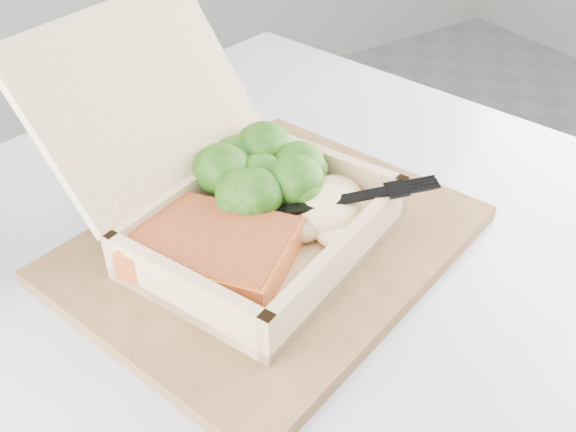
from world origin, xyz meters
TOP-DOWN VIEW (x-y plane):
  - cafe_table at (-0.12, 0.35)m, footprint 0.95×0.95m
  - serving_tray at (-0.11, 0.40)m, footprint 0.39×0.35m
  - takeout_container at (-0.13, 0.43)m, footprint 0.28×0.31m
  - salmon_fillet at (-0.17, 0.39)m, footprint 0.15×0.15m
  - broccoli_pile at (-0.09, 0.44)m, footprint 0.12×0.12m
  - mashed_potatoes at (-0.07, 0.38)m, footprint 0.09×0.08m
  - plastic_fork at (-0.09, 0.38)m, footprint 0.14×0.08m
  - receipt at (-0.11, 0.58)m, footprint 0.10×0.16m

SIDE VIEW (x-z plane):
  - cafe_table at x=-0.12m, z-range 0.17..0.89m
  - receipt at x=-0.11m, z-range 0.72..0.72m
  - serving_tray at x=-0.11m, z-range 0.72..0.73m
  - salmon_fillet at x=-0.17m, z-range 0.74..0.77m
  - mashed_potatoes at x=-0.07m, z-range 0.74..0.78m
  - broccoli_pile at x=-0.09m, z-range 0.74..0.79m
  - plastic_fork at x=-0.09m, z-range 0.76..0.78m
  - takeout_container at x=-0.13m, z-range 0.69..0.86m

